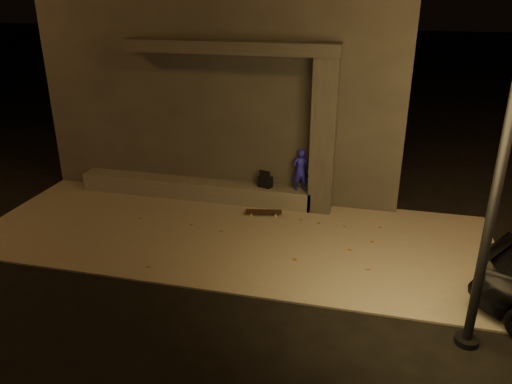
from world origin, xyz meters
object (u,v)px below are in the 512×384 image
(skateboarder, at_px, (301,170))
(skateboard, at_px, (264,212))
(backpack, at_px, (265,181))
(column, at_px, (323,137))

(skateboarder, bearing_deg, skateboard, 21.90)
(skateboarder, xyz_separation_m, backpack, (-0.85, 0.00, -0.36))
(backpack, height_order, skateboard, backpack)
(skateboarder, distance_m, backpack, 0.92)
(column, bearing_deg, skateboarder, 180.00)
(column, height_order, skateboard, column)
(backpack, xyz_separation_m, skateboard, (0.11, -0.65, -0.53))
(backpack, relative_size, skateboard, 0.51)
(column, relative_size, skateboard, 4.10)
(column, height_order, skateboarder, column)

